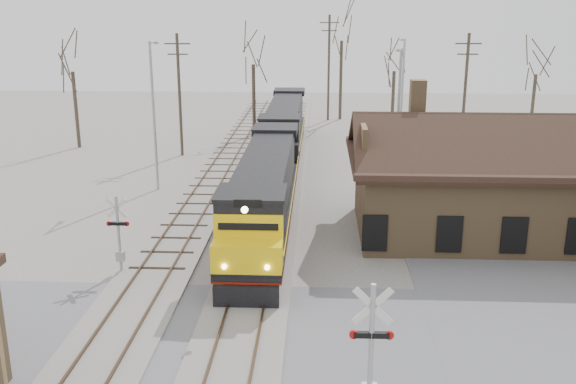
# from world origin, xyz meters

# --- Properties ---
(ground) EXTENTS (140.00, 140.00, 0.00)m
(ground) POSITION_xyz_m (0.00, 0.00, 0.00)
(ground) COLOR #9D988E
(ground) RESTS_ON ground
(road) EXTENTS (60.00, 9.00, 0.03)m
(road) POSITION_xyz_m (0.00, 0.00, 0.01)
(road) COLOR slate
(road) RESTS_ON ground
(track_main) EXTENTS (3.40, 90.00, 0.24)m
(track_main) POSITION_xyz_m (0.00, 15.00, 0.07)
(track_main) COLOR #9D988E
(track_main) RESTS_ON ground
(track_siding) EXTENTS (3.40, 90.00, 0.24)m
(track_siding) POSITION_xyz_m (-4.50, 15.00, 0.07)
(track_siding) COLOR #9D988E
(track_siding) RESTS_ON ground
(depot) EXTENTS (15.20, 9.31, 7.90)m
(depot) POSITION_xyz_m (11.99, 12.00, 2.41)
(depot) COLOR olive
(depot) RESTS_ON ground
(locomotive_lead) EXTENTS (2.84, 19.01, 4.22)m
(locomotive_lead) POSITION_xyz_m (0.00, 11.23, 2.21)
(locomotive_lead) COLOR black
(locomotive_lead) RESTS_ON ground
(locomotive_trailing) EXTENTS (2.84, 19.01, 3.99)m
(locomotive_trailing) POSITION_xyz_m (0.00, 30.52, 2.21)
(locomotive_trailing) COLOR black
(locomotive_trailing) RESTS_ON ground
(crossbuck_near) EXTENTS (1.25, 0.33, 4.37)m
(crossbuck_near) POSITION_xyz_m (4.33, -4.73, 2.03)
(crossbuck_near) COLOR #A5A8AD
(crossbuck_near) RESTS_ON ground
(crossbuck_far) EXTENTS (1.03, 0.27, 3.62)m
(crossbuck_far) POSITION_xyz_m (-6.05, 5.69, 1.73)
(crossbuck_far) COLOR #A5A8AD
(crossbuck_far) RESTS_ON ground
(streetlight_a) EXTENTS (0.25, 2.04, 9.54)m
(streetlight_a) POSITION_xyz_m (-7.78, 19.62, 5.31)
(streetlight_a) COLOR #A5A8AD
(streetlight_a) RESTS_ON ground
(streetlight_b) EXTENTS (0.25, 2.04, 9.13)m
(streetlight_b) POSITION_xyz_m (7.74, 19.44, 5.10)
(streetlight_b) COLOR #A5A8AD
(streetlight_b) RESTS_ON ground
(streetlight_c) EXTENTS (0.25, 2.04, 9.12)m
(streetlight_c) POSITION_xyz_m (9.66, 33.13, 5.10)
(streetlight_c) COLOR #A5A8AD
(streetlight_c) RESTS_ON ground
(utility_pole_a) EXTENTS (2.00, 0.24, 9.65)m
(utility_pole_a) POSITION_xyz_m (-8.28, 29.64, 5.05)
(utility_pole_a) COLOR #382D23
(utility_pole_a) RESTS_ON ground
(utility_pole_b) EXTENTS (2.00, 0.24, 10.86)m
(utility_pole_b) POSITION_xyz_m (3.73, 47.06, 5.66)
(utility_pole_b) COLOR #382D23
(utility_pole_b) RESTS_ON ground
(utility_pole_c) EXTENTS (2.00, 0.24, 9.68)m
(utility_pole_c) POSITION_xyz_m (14.22, 30.37, 5.06)
(utility_pole_c) COLOR #382D23
(utility_pole_c) RESTS_ON ground
(tree_a) EXTENTS (4.28, 4.28, 10.48)m
(tree_a) POSITION_xyz_m (-17.74, 32.23, 7.46)
(tree_a) COLOR #382D23
(tree_a) RESTS_ON ground
(tree_b) EXTENTS (4.40, 4.40, 10.78)m
(tree_b) POSITION_xyz_m (-3.22, 37.88, 7.67)
(tree_b) COLOR #382D23
(tree_b) RESTS_ON ground
(tree_c) EXTENTS (5.49, 5.49, 13.45)m
(tree_c) POSITION_xyz_m (5.03, 47.76, 9.59)
(tree_c) COLOR #382D23
(tree_c) RESTS_ON ground
(tree_d) EXTENTS (3.81, 3.81, 9.33)m
(tree_d) POSITION_xyz_m (9.89, 41.47, 6.64)
(tree_d) COLOR #382D23
(tree_d) RESTS_ON ground
(tree_e) EXTENTS (3.77, 3.77, 9.22)m
(tree_e) POSITION_xyz_m (22.64, 39.75, 6.56)
(tree_e) COLOR #382D23
(tree_e) RESTS_ON ground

